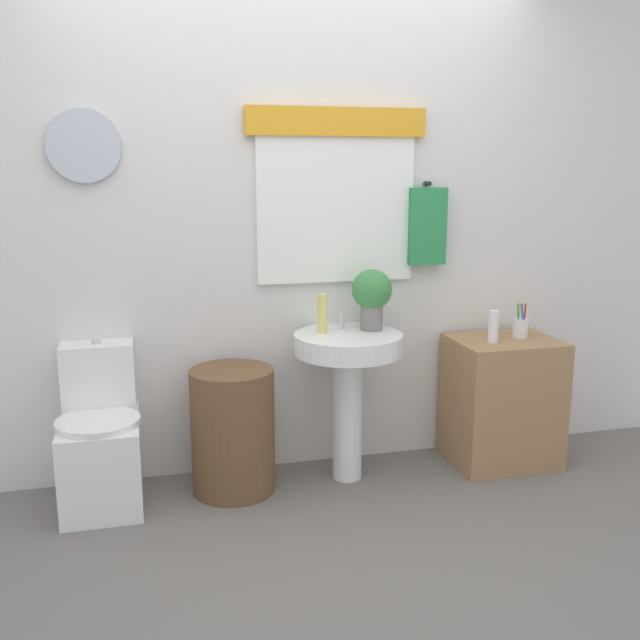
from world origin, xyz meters
TOP-DOWN VIEW (x-y plane):
  - ground_plane at (0.00, 0.00)m, footprint 8.00×8.00m
  - back_wall at (0.00, 1.15)m, footprint 4.40×0.18m
  - toilet at (-0.97, 0.88)m, footprint 0.38×0.51m
  - laundry_hamper at (-0.35, 0.85)m, footprint 0.41×0.41m
  - pedestal_sink at (0.24, 0.85)m, footprint 0.54×0.54m
  - faucet at (0.24, 0.97)m, footprint 0.03×0.03m
  - wooden_cabinet at (1.10, 0.85)m, footprint 0.54×0.44m
  - soap_bottle at (0.12, 0.90)m, footprint 0.05×0.05m
  - potted_plant at (0.38, 0.91)m, footprint 0.20×0.20m
  - lotion_bottle at (1.01, 0.81)m, footprint 0.05×0.05m
  - toothbrush_cup at (1.20, 0.87)m, footprint 0.08×0.08m

SIDE VIEW (x-z plane):
  - ground_plane at x=0.00m, z-range 0.00..0.00m
  - toilet at x=-0.97m, z-range -0.09..0.68m
  - laundry_hamper at x=-0.35m, z-range 0.00..0.62m
  - wooden_cabinet at x=1.10m, z-range 0.00..0.68m
  - pedestal_sink at x=0.24m, z-range 0.20..0.96m
  - toothbrush_cup at x=1.20m, z-range 0.64..0.83m
  - lotion_bottle at x=1.01m, z-range 0.68..0.85m
  - faucet at x=0.24m, z-range 0.76..0.86m
  - soap_bottle at x=0.12m, z-range 0.76..0.96m
  - potted_plant at x=0.38m, z-range 0.79..1.10m
  - back_wall at x=0.00m, z-range 0.00..2.60m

